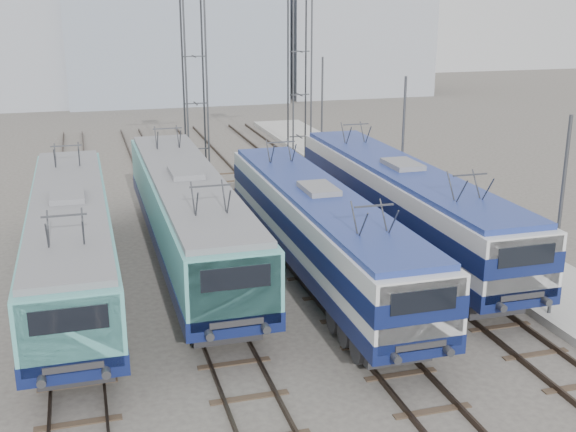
{
  "coord_description": "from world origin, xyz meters",
  "views": [
    {
      "loc": [
        -6.07,
        -17.01,
        10.46
      ],
      "look_at": [
        0.87,
        7.0,
        2.9
      ],
      "focal_mm": 45.0,
      "sensor_mm": 36.0,
      "label": 1
    }
  ],
  "objects_px": {
    "locomotive_center_left": "(188,212)",
    "mast_front": "(559,222)",
    "locomotive_far_right": "(403,200)",
    "catenary_tower_east": "(300,66)",
    "mast_rear": "(322,113)",
    "mast_mid": "(403,150)",
    "catenary_tower_west": "(195,73)",
    "locomotive_center_right": "(320,227)",
    "locomotive_far_left": "(71,237)"
  },
  "relations": [
    {
      "from": "locomotive_center_left",
      "to": "mast_front",
      "type": "bearing_deg",
      "value": -38.11
    },
    {
      "from": "locomotive_far_left",
      "to": "locomotive_center_right",
      "type": "height_order",
      "value": "locomotive_far_left"
    },
    {
      "from": "locomotive_center_left",
      "to": "mast_mid",
      "type": "relative_size",
      "value": 2.64
    },
    {
      "from": "catenary_tower_west",
      "to": "mast_mid",
      "type": "bearing_deg",
      "value": -42.93
    },
    {
      "from": "locomotive_center_left",
      "to": "locomotive_far_right",
      "type": "xyz_separation_m",
      "value": [
        9.0,
        -0.67,
        0.01
      ]
    },
    {
      "from": "catenary_tower_east",
      "to": "locomotive_far_right",
      "type": "bearing_deg",
      "value": -88.99
    },
    {
      "from": "catenary_tower_west",
      "to": "mast_rear",
      "type": "height_order",
      "value": "catenary_tower_west"
    },
    {
      "from": "locomotive_far_left",
      "to": "catenary_tower_west",
      "type": "bearing_deg",
      "value": 62.85
    },
    {
      "from": "locomotive_far_right",
      "to": "mast_rear",
      "type": "height_order",
      "value": "mast_rear"
    },
    {
      "from": "locomotive_center_right",
      "to": "catenary_tower_east",
      "type": "relative_size",
      "value": 1.46
    },
    {
      "from": "locomotive_far_left",
      "to": "locomotive_far_right",
      "type": "relative_size",
      "value": 0.98
    },
    {
      "from": "locomotive_center_left",
      "to": "catenary_tower_west",
      "type": "bearing_deg",
      "value": 78.92
    },
    {
      "from": "locomotive_far_right",
      "to": "mast_rear",
      "type": "distance_m",
      "value": 16.31
    },
    {
      "from": "locomotive_far_left",
      "to": "catenary_tower_east",
      "type": "xyz_separation_m",
      "value": [
        13.25,
        15.16,
        4.44
      ]
    },
    {
      "from": "locomotive_far_left",
      "to": "mast_front",
      "type": "xyz_separation_m",
      "value": [
        15.35,
        -6.84,
        1.29
      ]
    },
    {
      "from": "locomotive_far_left",
      "to": "locomotive_center_right",
      "type": "relative_size",
      "value": 1.01
    },
    {
      "from": "catenary_tower_west",
      "to": "mast_front",
      "type": "height_order",
      "value": "catenary_tower_west"
    },
    {
      "from": "locomotive_center_left",
      "to": "locomotive_far_right",
      "type": "relative_size",
      "value": 1.02
    },
    {
      "from": "locomotive_far_left",
      "to": "mast_rear",
      "type": "height_order",
      "value": "mast_rear"
    },
    {
      "from": "mast_rear",
      "to": "locomotive_far_left",
      "type": "bearing_deg",
      "value": -131.81
    },
    {
      "from": "locomotive_far_left",
      "to": "locomotive_far_right",
      "type": "height_order",
      "value": "locomotive_far_right"
    },
    {
      "from": "locomotive_center_left",
      "to": "locomotive_far_right",
      "type": "height_order",
      "value": "locomotive_center_left"
    },
    {
      "from": "locomotive_center_right",
      "to": "mast_rear",
      "type": "bearing_deg",
      "value": 71.1
    },
    {
      "from": "mast_front",
      "to": "locomotive_far_left",
      "type": "bearing_deg",
      "value": 156.0
    },
    {
      "from": "locomotive_center_left",
      "to": "mast_front",
      "type": "height_order",
      "value": "mast_front"
    },
    {
      "from": "locomotive_center_right",
      "to": "locomotive_far_right",
      "type": "bearing_deg",
      "value": 27.93
    },
    {
      "from": "locomotive_far_right",
      "to": "mast_mid",
      "type": "xyz_separation_m",
      "value": [
        1.85,
        4.16,
        1.19
      ]
    },
    {
      "from": "locomotive_center_left",
      "to": "locomotive_far_right",
      "type": "bearing_deg",
      "value": -4.27
    },
    {
      "from": "mast_rear",
      "to": "mast_mid",
      "type": "bearing_deg",
      "value": -90.0
    },
    {
      "from": "catenary_tower_east",
      "to": "mast_rear",
      "type": "distance_m",
      "value": 4.28
    },
    {
      "from": "mast_front",
      "to": "mast_mid",
      "type": "relative_size",
      "value": 1.0
    },
    {
      "from": "locomotive_center_left",
      "to": "mast_rear",
      "type": "xyz_separation_m",
      "value": [
        10.85,
        15.49,
        1.2
      ]
    },
    {
      "from": "locomotive_center_left",
      "to": "locomotive_center_right",
      "type": "bearing_deg",
      "value": -34.2
    },
    {
      "from": "locomotive_far_left",
      "to": "catenary_tower_west",
      "type": "height_order",
      "value": "catenary_tower_west"
    },
    {
      "from": "locomotive_center_right",
      "to": "catenary_tower_west",
      "type": "bearing_deg",
      "value": 98.79
    },
    {
      "from": "locomotive_center_right",
      "to": "mast_mid",
      "type": "relative_size",
      "value": 2.5
    },
    {
      "from": "locomotive_center_right",
      "to": "locomotive_center_left",
      "type": "bearing_deg",
      "value": 145.8
    },
    {
      "from": "locomotive_far_right",
      "to": "mast_rear",
      "type": "xyz_separation_m",
      "value": [
        1.85,
        16.16,
        1.19
      ]
    },
    {
      "from": "locomotive_far_left",
      "to": "mast_rear",
      "type": "xyz_separation_m",
      "value": [
        15.35,
        17.16,
        1.29
      ]
    },
    {
      "from": "locomotive_far_left",
      "to": "mast_mid",
      "type": "height_order",
      "value": "mast_mid"
    },
    {
      "from": "locomotive_center_right",
      "to": "locomotive_far_right",
      "type": "relative_size",
      "value": 0.97
    },
    {
      "from": "locomotive_center_left",
      "to": "catenary_tower_east",
      "type": "distance_m",
      "value": 16.65
    },
    {
      "from": "mast_rear",
      "to": "catenary_tower_east",
      "type": "bearing_deg",
      "value": -136.4
    },
    {
      "from": "locomotive_far_left",
      "to": "mast_front",
      "type": "bearing_deg",
      "value": -24.0
    },
    {
      "from": "mast_mid",
      "to": "mast_rear",
      "type": "relative_size",
      "value": 1.0
    },
    {
      "from": "locomotive_far_left",
      "to": "catenary_tower_east",
      "type": "bearing_deg",
      "value": 48.85
    },
    {
      "from": "locomotive_center_left",
      "to": "locomotive_center_right",
      "type": "height_order",
      "value": "locomotive_center_left"
    },
    {
      "from": "catenary_tower_west",
      "to": "mast_front",
      "type": "relative_size",
      "value": 1.71
    },
    {
      "from": "locomotive_far_left",
      "to": "locomotive_center_right",
      "type": "xyz_separation_m",
      "value": [
        9.0,
        -1.38,
        0.03
      ]
    },
    {
      "from": "mast_mid",
      "to": "catenary_tower_east",
      "type": "bearing_deg",
      "value": 101.86
    }
  ]
}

